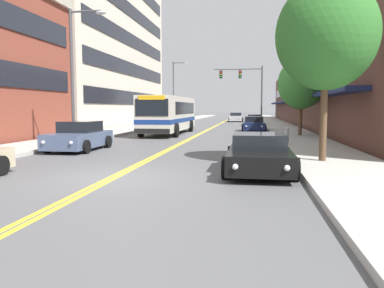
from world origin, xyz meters
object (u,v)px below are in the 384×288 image
car_navy_parked_right_mid (254,124)px  street_lamp_left_near (77,65)px  city_bus (170,113)px  fire_hydrant (287,135)px  car_champagne_parked_left_near (179,120)px  street_tree_right_mid (301,84)px  car_black_parked_right_foreground (259,154)px  traffic_signal_mast (246,83)px  street_tree_right_near (326,35)px  street_lamp_left_far (175,88)px  car_slate_blue_parked_left_mid (79,137)px  car_silver_moving_lead (236,117)px  car_charcoal_parked_right_far (254,120)px

car_navy_parked_right_mid → street_lamp_left_near: (-9.28, -14.84, 3.66)m
city_bus → fire_hydrant: bearing=-45.4°
car_navy_parked_right_mid → car_champagne_parked_left_near: bearing=130.4°
street_lamp_left_near → car_navy_parked_right_mid: bearing=58.0°
street_lamp_left_near → street_tree_right_mid: bearing=33.6°
car_black_parked_right_foreground → traffic_signal_mast: bearing=91.7°
street_tree_right_near → street_tree_right_mid: size_ratio=1.19×
street_lamp_left_far → street_tree_right_mid: bearing=-54.8°
car_slate_blue_parked_left_mid → car_black_parked_right_foreground: (8.55, -4.95, -0.07)m
street_tree_right_near → fire_hydrant: 7.96m
car_champagne_parked_left_near → car_silver_moving_lead: bearing=63.8°
city_bus → street_tree_right_near: street_tree_right_near is taller
car_black_parked_right_foreground → fire_hydrant: 8.80m
city_bus → street_lamp_left_far: street_lamp_left_far is taller
car_silver_moving_lead → street_lamp_left_far: bearing=-120.0°
street_lamp_left_far → city_bus: bearing=-80.2°
city_bus → street_tree_right_mid: street_tree_right_mid is taller
street_tree_right_near → city_bus: bearing=120.5°
car_champagne_parked_left_near → street_lamp_left_far: bearing=126.8°
street_tree_right_mid → fire_hydrant: (-1.45, -6.08, -3.15)m
car_black_parked_right_foreground → street_tree_right_mid: size_ratio=0.87×
traffic_signal_mast → street_tree_right_near: size_ratio=1.09×
street_lamp_left_near → street_lamp_left_far: (-0.05, 25.92, 0.21)m
street_lamp_left_near → car_silver_moving_lead: bearing=79.8°
car_slate_blue_parked_left_mid → car_charcoal_parked_right_far: car_slate_blue_parked_left_mid is taller
street_lamp_left_near → fire_hydrant: size_ratio=8.41×
street_lamp_left_near → street_lamp_left_far: 25.92m
city_bus → car_slate_blue_parked_left_mid: size_ratio=2.47×
city_bus → car_navy_parked_right_mid: bearing=31.9°
car_navy_parked_right_mid → car_silver_moving_lead: bearing=96.3°
street_lamp_left_near → car_black_parked_right_foreground: bearing=-34.8°
city_bus → car_charcoal_parked_right_far: bearing=66.2°
car_charcoal_parked_right_far → traffic_signal_mast: traffic_signal_mast is taller
car_champagne_parked_left_near → traffic_signal_mast: 9.02m
car_champagne_parked_left_near → car_black_parked_right_foreground: car_champagne_parked_left_near is taller
car_slate_blue_parked_left_mid → street_tree_right_near: 11.96m
city_bus → car_silver_moving_lead: size_ratio=2.40×
car_silver_moving_lead → street_tree_right_mid: street_tree_right_mid is taller
city_bus → car_navy_parked_right_mid: 7.96m
traffic_signal_mast → street_tree_right_near: bearing=-84.0°
car_charcoal_parked_right_far → car_silver_moving_lead: size_ratio=1.07×
street_tree_right_mid → car_silver_moving_lead: bearing=100.9°
street_lamp_left_far → fire_hydrant: bearing=-65.1°
traffic_signal_mast → car_charcoal_parked_right_far: bearing=-25.7°
car_black_parked_right_foreground → street_lamp_left_far: bearing=106.1°
street_tree_right_near → car_navy_parked_right_mid: bearing=96.8°
street_lamp_left_near → traffic_signal_mast: bearing=72.6°
street_tree_right_near → street_lamp_left_far: bearing=110.8°
city_bus → street_tree_right_near: 18.03m
car_navy_parked_right_mid → city_bus: bearing=-148.1°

